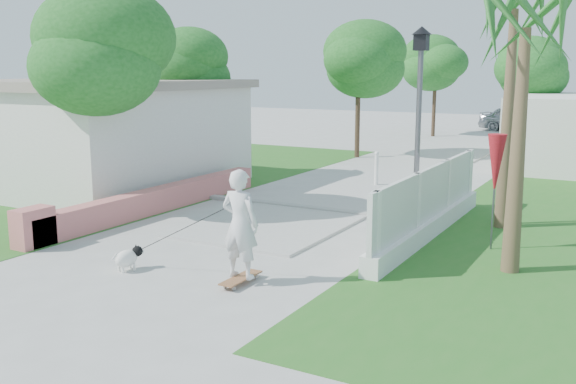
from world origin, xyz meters
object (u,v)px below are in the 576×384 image
Objects in this scene: dog at (128,257)px; parked_car at (520,119)px; patio_umbrella at (496,166)px; street_lamp at (418,120)px; bollard at (376,168)px; skateboarder at (213,227)px.

parked_car is at bearing 105.01° from dog.
parked_car is at bearing 98.43° from patio_umbrella.
patio_umbrella is at bearing 58.17° from dog.
street_lamp reaches higher than parked_car.
dog is at bearing -94.26° from bollard.
bollard is 7.25m from patio_umbrella.
street_lamp is 5.56m from bollard.
parked_car is (0.76, 20.42, 0.19)m from bollard.
bollard is (-2.70, 4.50, -1.84)m from street_lamp.
street_lamp reaches higher than bollard.
street_lamp is at bearing -59.04° from bollard.
skateboarder is (-1.83, -5.20, -1.51)m from street_lamp.
skateboarder is at bearing -131.61° from patio_umbrella.
skateboarder is 4.03× the size of dog.
street_lamp is 25.05m from parked_car.
street_lamp reaches higher than dog.
street_lamp is 5.72m from skateboarder.
street_lamp is at bearing 75.95° from dog.
dog is (-1.61, -0.34, -0.68)m from skateboarder.
skateboarder is 1.78m from dog.
bollard is 0.44× the size of skateboarder.
patio_umbrella reaches higher than dog.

